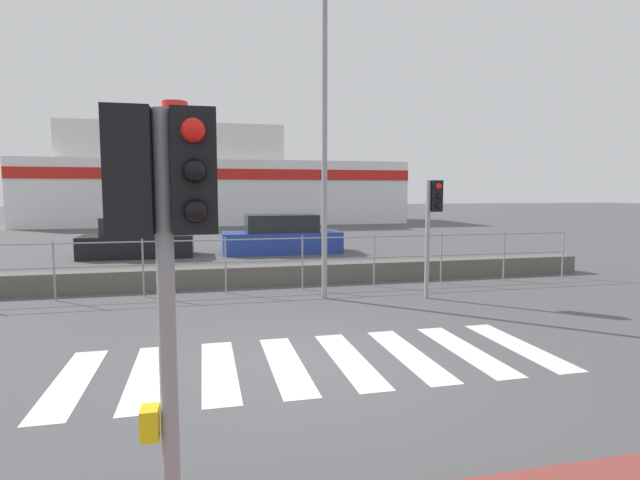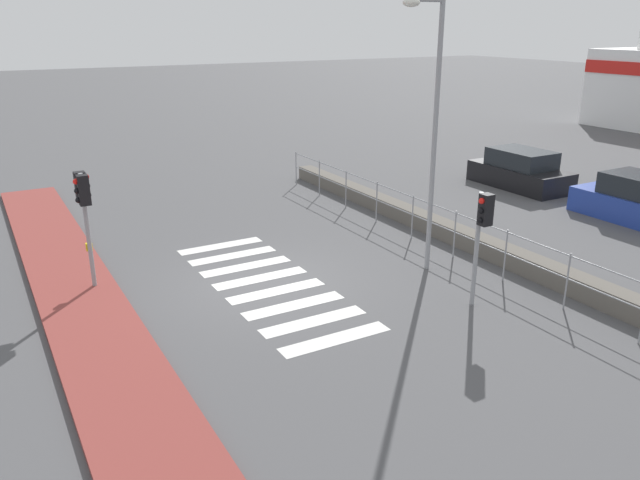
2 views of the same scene
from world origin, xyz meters
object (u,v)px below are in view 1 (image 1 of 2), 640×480
at_px(ferry_boat, 212,183).
at_px(parked_car_blue, 281,236).
at_px(traffic_light_near, 164,222).
at_px(parked_car_black, 138,240).
at_px(traffic_light_far, 433,212).
at_px(streetlamp, 327,111).

height_order(ferry_boat, parked_car_blue, ferry_boat).
relative_size(traffic_light_near, parked_car_blue, 0.63).
bearing_deg(parked_car_black, traffic_light_far, -51.07).
height_order(traffic_light_near, streetlamp, streetlamp).
height_order(traffic_light_far, ferry_boat, ferry_boat).
bearing_deg(parked_car_black, traffic_light_near, -82.59).
xyz_separation_m(ferry_boat, parked_car_blue, (2.17, -18.95, -2.32)).
xyz_separation_m(traffic_light_far, parked_car_black, (-7.20, 8.91, -1.30)).
xyz_separation_m(traffic_light_near, parked_car_blue, (3.15, 16.06, -1.57)).
height_order(traffic_light_near, traffic_light_far, traffic_light_near).
distance_m(streetlamp, parked_car_black, 10.46).
bearing_deg(traffic_light_near, traffic_light_far, 54.48).
relative_size(ferry_boat, parked_car_black, 6.82).
bearing_deg(parked_car_black, ferry_boat, 80.81).
relative_size(streetlamp, ferry_boat, 0.25).
height_order(traffic_light_far, parked_car_black, traffic_light_far).
bearing_deg(traffic_light_far, parked_car_blue, 102.40).
height_order(streetlamp, parked_car_blue, streetlamp).
distance_m(traffic_light_far, streetlamp, 3.16).
bearing_deg(traffic_light_near, parked_car_blue, 78.91).
relative_size(traffic_light_near, parked_car_black, 0.73).
bearing_deg(traffic_light_near, parked_car_black, 97.41).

